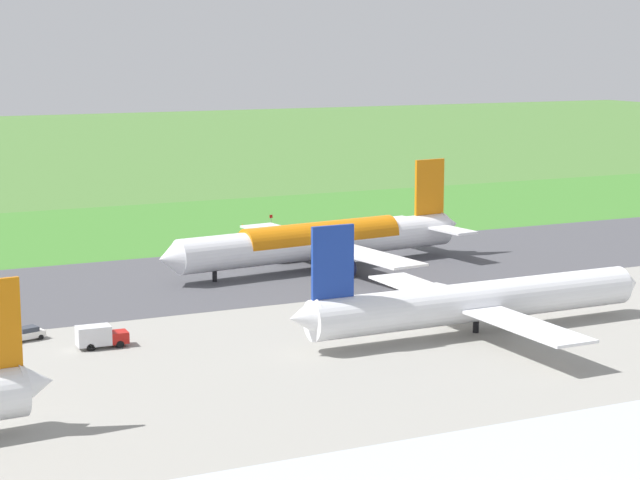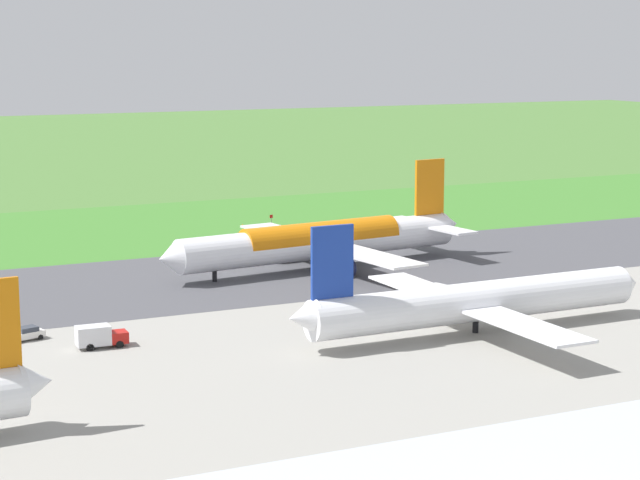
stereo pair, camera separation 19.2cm
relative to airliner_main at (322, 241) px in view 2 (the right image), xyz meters
The scene contains 11 objects.
ground_plane 14.59m from the airliner_main, ahead, with size 800.00×800.00×0.00m, color #477233.
runway_asphalt 14.58m from the airliner_main, ahead, with size 600.00×39.98×0.06m, color #47474C.
apron_concrete 53.43m from the airliner_main, 74.84° to the left, with size 440.00×110.00×0.05m, color gray.
grass_verge_foreground 43.15m from the airliner_main, 71.07° to the right, with size 600.00×80.00×0.04m, color #3C782B.
airliner_main is the anchor object (origin of this frame).
airliner_parked_mid 44.01m from the airliner_main, 88.73° to the left, with size 49.47×40.37×14.47m.
service_truck_baggage 29.04m from the airliner_main, 95.94° to the left, with size 6.15×3.47×2.65m.
service_car_followme 55.78m from the airliner_main, 25.81° to the left, with size 4.54×2.90×1.62m.
service_truck_fuel 53.47m from the airliner_main, 35.85° to the left, with size 5.89×2.51×2.65m.
no_stopping_sign 37.66m from the airliner_main, 101.15° to the right, with size 0.60×0.10×2.95m.
traffic_cone_orange 43.89m from the airliner_main, 95.48° to the right, with size 0.40×0.40×0.55m, color orange.
Camera 2 is at (61.63, 157.05, 34.48)m, focal length 64.61 mm.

